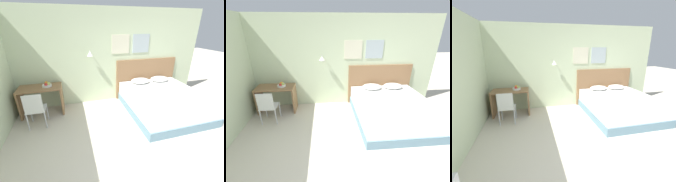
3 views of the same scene
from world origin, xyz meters
TOP-DOWN VIEW (x-y plane):
  - ground_plane at (0.00, 0.00)m, footprint 24.00×24.00m
  - wall_back at (0.01, 3.01)m, footprint 5.91×0.31m
  - bed at (1.23, 1.89)m, footprint 1.87×2.08m
  - headboard at (1.23, 2.96)m, footprint 1.99×0.06m
  - pillow_left at (0.91, 2.67)m, footprint 0.57×0.41m
  - pillow_right at (1.56, 2.67)m, footprint 0.57×0.41m
  - folded_towel_near_foot at (1.28, 1.58)m, footprint 0.29×0.27m
  - desk at (-1.90, 2.65)m, footprint 1.04×0.56m
  - desk_chair at (-1.95, 2.03)m, footprint 0.41×0.41m
  - fruit_bowl at (-1.71, 2.65)m, footprint 0.23×0.23m

SIDE VIEW (x-z plane):
  - ground_plane at x=0.00m, z-range 0.00..0.00m
  - bed at x=1.23m, z-range 0.00..0.58m
  - desk_chair at x=-1.95m, z-range 0.07..0.94m
  - desk at x=-1.90m, z-range 0.14..0.89m
  - folded_towel_near_foot at x=1.28m, z-range 0.58..0.64m
  - headboard at x=1.23m, z-range 0.00..1.24m
  - pillow_left at x=0.91m, z-range 0.58..0.72m
  - pillow_right at x=1.56m, z-range 0.58..0.72m
  - fruit_bowl at x=-1.71m, z-range 0.74..0.87m
  - wall_back at x=0.01m, z-range 0.00..2.65m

